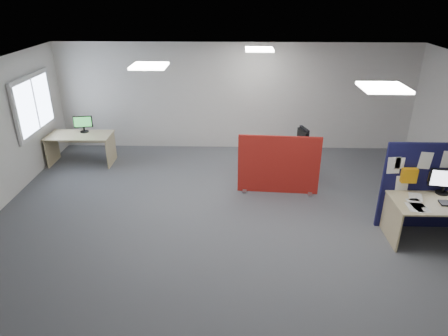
{
  "coord_description": "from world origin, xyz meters",
  "views": [
    {
      "loc": [
        -0.02,
        -6.43,
        3.94
      ],
      "look_at": [
        -0.2,
        -0.04,
        1.0
      ],
      "focal_mm": 32.0,
      "sensor_mm": 36.0,
      "label": 1
    }
  ],
  "objects_px": {
    "monitor_main": "(445,180)",
    "red_divider": "(279,165)",
    "navy_divider": "(437,186)",
    "office_chair": "(296,150)",
    "second_desk": "(81,141)",
    "monitor_second": "(83,123)"
  },
  "relations": [
    {
      "from": "red_divider",
      "to": "office_chair",
      "type": "bearing_deg",
      "value": 63.74
    },
    {
      "from": "second_desk",
      "to": "office_chair",
      "type": "bearing_deg",
      "value": -6.85
    },
    {
      "from": "monitor_main",
      "to": "red_divider",
      "type": "height_order",
      "value": "red_divider"
    },
    {
      "from": "red_divider",
      "to": "monitor_second",
      "type": "height_order",
      "value": "red_divider"
    },
    {
      "from": "navy_divider",
      "to": "office_chair",
      "type": "bearing_deg",
      "value": 135.97
    },
    {
      "from": "second_desk",
      "to": "office_chair",
      "type": "xyz_separation_m",
      "value": [
        5.03,
        -0.6,
        0.08
      ]
    },
    {
      "from": "red_divider",
      "to": "second_desk",
      "type": "distance_m",
      "value": 4.78
    },
    {
      "from": "red_divider",
      "to": "navy_divider",
      "type": "bearing_deg",
      "value": -21.62
    },
    {
      "from": "monitor_main",
      "to": "second_desk",
      "type": "distance_m",
      "value": 7.71
    },
    {
      "from": "second_desk",
      "to": "monitor_second",
      "type": "xyz_separation_m",
      "value": [
        0.06,
        0.15,
        0.4
      ]
    },
    {
      "from": "second_desk",
      "to": "office_chair",
      "type": "relative_size",
      "value": 1.35
    },
    {
      "from": "red_divider",
      "to": "office_chair",
      "type": "height_order",
      "value": "red_divider"
    },
    {
      "from": "monitor_main",
      "to": "office_chair",
      "type": "distance_m",
      "value": 3.06
    },
    {
      "from": "navy_divider",
      "to": "monitor_main",
      "type": "distance_m",
      "value": 0.22
    },
    {
      "from": "second_desk",
      "to": "monitor_main",
      "type": "bearing_deg",
      "value": -21.03
    },
    {
      "from": "monitor_main",
      "to": "red_divider",
      "type": "relative_size",
      "value": 0.31
    },
    {
      "from": "navy_divider",
      "to": "monitor_main",
      "type": "height_order",
      "value": "navy_divider"
    },
    {
      "from": "monitor_main",
      "to": "office_chair",
      "type": "xyz_separation_m",
      "value": [
        -2.15,
        2.16,
        -0.35
      ]
    },
    {
      "from": "red_divider",
      "to": "office_chair",
      "type": "xyz_separation_m",
      "value": [
        0.47,
        0.81,
        0.02
      ]
    },
    {
      "from": "monitor_second",
      "to": "office_chair",
      "type": "relative_size",
      "value": 0.4
    },
    {
      "from": "monitor_main",
      "to": "second_desk",
      "type": "bearing_deg",
      "value": 169.29
    },
    {
      "from": "red_divider",
      "to": "monitor_main",
      "type": "bearing_deg",
      "value": -23.37
    }
  ]
}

